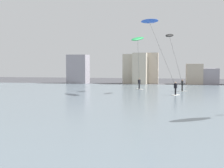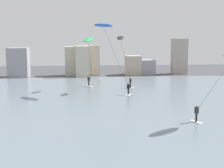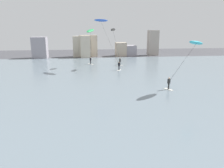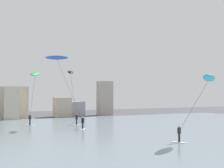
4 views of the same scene
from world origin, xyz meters
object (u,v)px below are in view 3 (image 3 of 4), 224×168
kitesurfer_green (90,35)px  kitesurfer_cyan (193,47)px  kitesurfer_black (114,35)px  kitesurfer_blue (102,25)px

kitesurfer_green → kitesurfer_cyan: 23.55m
kitesurfer_green → kitesurfer_cyan: (11.99, -20.26, -0.74)m
kitesurfer_black → kitesurfer_cyan: (7.36, -18.21, -0.86)m
kitesurfer_green → kitesurfer_blue: bearing=-64.4°
kitesurfer_black → kitesurfer_green: bearing=156.2°
kitesurfer_green → kitesurfer_black: 5.06m
kitesurfer_green → kitesurfer_blue: kitesurfer_blue is taller
kitesurfer_blue → kitesurfer_black: bearing=44.6°
kitesurfer_green → kitesurfer_black: (4.63, -2.05, 0.11)m
kitesurfer_blue → kitesurfer_green: bearing=115.6°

